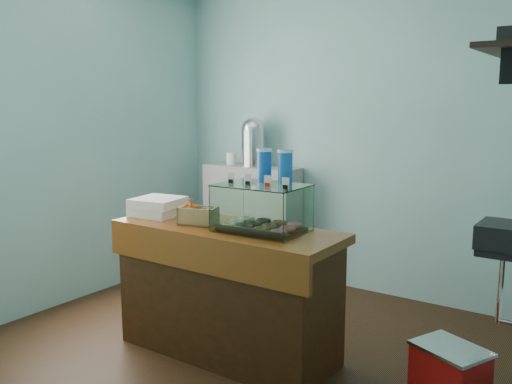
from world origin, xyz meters
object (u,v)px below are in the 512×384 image
Objects in this scene: counter at (227,290)px; coffee_urn at (253,141)px; display_case at (265,204)px; red_cooler at (449,375)px.

coffee_urn is (-0.87, 1.57, 0.89)m from counter.
counter is 2.80× the size of display_case.
counter is 3.36× the size of red_cooler.
counter is 1.49m from red_cooler.
coffee_urn reaches higher than counter.
display_case is 1.90m from coffee_urn.
coffee_urn reaches higher than display_case.
counter reaches higher than red_cooler.
display_case is 1.20× the size of red_cooler.
coffee_urn is 1.00× the size of red_cooler.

